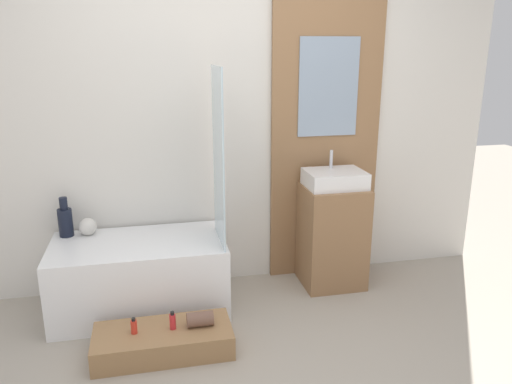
% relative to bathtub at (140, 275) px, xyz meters
% --- Properties ---
extents(wall_tiled_back, '(4.20, 0.06, 2.60)m').
position_rel_bathtub_xyz_m(wall_tiled_back, '(0.69, 0.37, 1.05)').
color(wall_tiled_back, silver).
rests_on(wall_tiled_back, ground_plane).
extents(wall_wood_accent, '(0.86, 0.04, 2.60)m').
position_rel_bathtub_xyz_m(wall_wood_accent, '(1.45, 0.32, 1.06)').
color(wall_wood_accent, '#8E6642').
rests_on(wall_wood_accent, ground_plane).
extents(bathtub, '(1.18, 0.65, 0.50)m').
position_rel_bathtub_xyz_m(bathtub, '(0.00, 0.00, 0.00)').
color(bathtub, white).
rests_on(bathtub, ground_plane).
extents(glass_shower_screen, '(0.01, 0.45, 1.17)m').
position_rel_bathtub_xyz_m(glass_shower_screen, '(0.56, -0.08, 0.84)').
color(glass_shower_screen, silver).
rests_on(glass_shower_screen, bathtub).
extents(wooden_step_bench, '(0.83, 0.36, 0.15)m').
position_rel_bathtub_xyz_m(wooden_step_bench, '(0.13, -0.58, -0.18)').
color(wooden_step_bench, '#997047').
rests_on(wooden_step_bench, ground_plane).
extents(vanity_cabinet, '(0.46, 0.42, 0.78)m').
position_rel_bathtub_xyz_m(vanity_cabinet, '(1.45, 0.09, 0.14)').
color(vanity_cabinet, '#8E6642').
rests_on(vanity_cabinet, ground_plane).
extents(sink, '(0.43, 0.33, 0.26)m').
position_rel_bathtub_xyz_m(sink, '(1.45, 0.09, 0.59)').
color(sink, white).
rests_on(sink, vanity_cabinet).
extents(vase_tall_dark, '(0.10, 0.10, 0.28)m').
position_rel_bathtub_xyz_m(vase_tall_dark, '(-0.49, 0.22, 0.36)').
color(vase_tall_dark, black).
rests_on(vase_tall_dark, bathtub).
extents(vase_round_light, '(0.12, 0.12, 0.12)m').
position_rel_bathtub_xyz_m(vase_round_light, '(-0.34, 0.21, 0.31)').
color(vase_round_light, silver).
rests_on(vase_round_light, bathtub).
extents(bottle_soap_primary, '(0.04, 0.04, 0.10)m').
position_rel_bathtub_xyz_m(bottle_soap_primary, '(-0.04, -0.58, -0.06)').
color(bottle_soap_primary, red).
rests_on(bottle_soap_primary, wooden_step_bench).
extents(bottle_soap_secondary, '(0.04, 0.04, 0.11)m').
position_rel_bathtub_xyz_m(bottle_soap_secondary, '(0.19, -0.58, -0.05)').
color(bottle_soap_secondary, red).
rests_on(bottle_soap_secondary, wooden_step_bench).
extents(towel_roll, '(0.16, 0.09, 0.09)m').
position_rel_bathtub_xyz_m(towel_roll, '(0.36, -0.58, -0.06)').
color(towel_roll, brown).
rests_on(towel_roll, wooden_step_bench).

